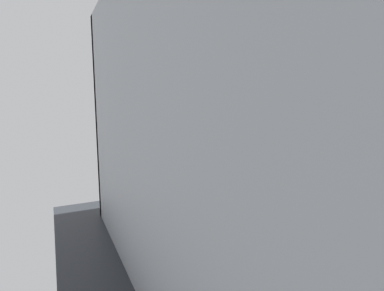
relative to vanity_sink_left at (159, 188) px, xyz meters
The scene contains 10 objects.
ground_plane 2.72m from the vanity_sink_left, 43.04° to the right, with size 6.70×5.52×0.10m, color #23262B.
wall_back 2.20m from the vanity_sink_left, ahead, with size 5.50×0.54×2.70m.
wall_left 2.20m from the vanity_sink_left, 111.52° to the right, with size 0.12×4.32×2.70m, color #999EA3.
bath_mat 0.70m from the vanity_sink_left, 90.00° to the right, with size 0.68×0.44×0.01m, color #474C56.
vanity_sink_left is the anchor object (origin of this frame).
tap_on_left_sink 0.43m from the vanity_sink_left, 90.00° to the left, with size 0.03×0.13×0.11m.
toilet 1.06m from the vanity_sink_left, ahead, with size 0.48×0.62×1.00m.
toothbrush_cup 0.48m from the vanity_sink_left, 146.00° to the left, with size 0.07×0.07×0.20m.
soap_dispenser 0.51m from the vanity_sink_left, 34.44° to the left, with size 0.06×0.06×0.19m.
shower_tray 3.81m from the vanity_sink_left, ahead, with size 0.96×0.92×1.95m.
Camera 1 is at (-3.31, -2.01, 1.59)m, focal length 27.34 mm.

